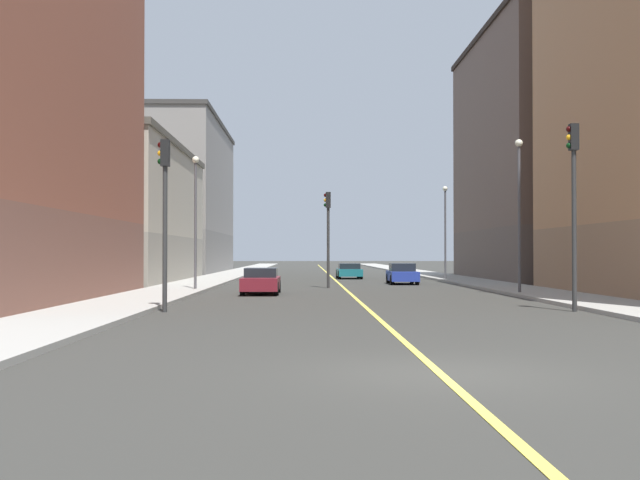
% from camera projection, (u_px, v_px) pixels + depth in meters
% --- Properties ---
extents(ground_plane, '(400.00, 400.00, 0.00)m').
position_uv_depth(ground_plane, '(439.00, 373.00, 12.88)').
color(ground_plane, '#32312D').
rests_on(ground_plane, ground).
extents(sidewalk_left, '(3.49, 168.00, 0.15)m').
position_uv_depth(sidewalk_left, '(448.00, 278.00, 62.03)').
color(sidewalk_left, '#9E9B93').
rests_on(sidewalk_left, ground).
extents(sidewalk_right, '(3.49, 168.00, 0.15)m').
position_uv_depth(sidewalk_right, '(218.00, 278.00, 61.70)').
color(sidewalk_right, '#9E9B93').
rests_on(sidewalk_right, ground).
extents(lane_center_stripe, '(0.16, 154.00, 0.01)m').
position_uv_depth(lane_center_stripe, '(333.00, 278.00, 61.86)').
color(lane_center_stripe, '#E5D14C').
rests_on(lane_center_stripe, ground).
extents(building_left_mid, '(8.32, 21.59, 18.46)m').
position_uv_depth(building_left_mid, '(534.00, 156.00, 58.40)').
color(building_left_mid, brown).
rests_on(building_left_mid, ground).
extents(building_right_midblock, '(8.32, 22.89, 9.47)m').
position_uv_depth(building_right_midblock, '(123.00, 213.00, 54.10)').
color(building_right_midblock, '#9D9688').
rests_on(building_right_midblock, ground).
extents(building_right_distant, '(8.32, 25.91, 15.31)m').
position_uv_depth(building_right_distant, '(183.00, 198.00, 80.32)').
color(building_right_distant, slate).
rests_on(building_right_distant, ground).
extents(traffic_light_left_near, '(0.40, 0.32, 6.38)m').
position_uv_depth(traffic_light_left_near, '(574.00, 191.00, 26.62)').
color(traffic_light_left_near, '#2D2D2D').
rests_on(traffic_light_left_near, ground).
extents(traffic_light_right_near, '(0.40, 0.32, 5.80)m').
position_uv_depth(traffic_light_right_near, '(165.00, 200.00, 26.36)').
color(traffic_light_right_near, '#2D2D2D').
rests_on(traffic_light_right_near, ground).
extents(traffic_light_median_far, '(0.40, 0.32, 5.49)m').
position_uv_depth(traffic_light_median_far, '(328.00, 225.00, 44.84)').
color(traffic_light_median_far, '#2D2D2D').
rests_on(traffic_light_median_far, ground).
extents(street_lamp_left_near, '(0.36, 0.36, 7.24)m').
position_uv_depth(street_lamp_left_near, '(519.00, 200.00, 37.12)').
color(street_lamp_left_near, '#4C4C51').
rests_on(street_lamp_left_near, ground).
extents(street_lamp_right_near, '(0.36, 0.36, 6.89)m').
position_uv_depth(street_lamp_right_near, '(195.00, 208.00, 40.75)').
color(street_lamp_right_near, '#4C4C51').
rests_on(street_lamp_right_near, ground).
extents(street_lamp_left_far, '(0.36, 0.36, 6.72)m').
position_uv_depth(street_lamp_left_far, '(445.00, 222.00, 56.78)').
color(street_lamp_left_far, '#4C4C51').
rests_on(street_lamp_left_far, ground).
extents(car_maroon, '(1.80, 4.54, 1.27)m').
position_uv_depth(car_maroon, '(261.00, 281.00, 38.11)').
color(car_maroon, maroon).
rests_on(car_maroon, ground).
extents(car_blue, '(1.82, 4.14, 1.35)m').
position_uv_depth(car_blue, '(402.00, 274.00, 50.64)').
color(car_blue, '#23389E').
rests_on(car_blue, ground).
extents(car_teal, '(1.96, 4.18, 1.21)m').
position_uv_depth(car_teal, '(349.00, 271.00, 61.72)').
color(car_teal, '#196670').
rests_on(car_teal, ground).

